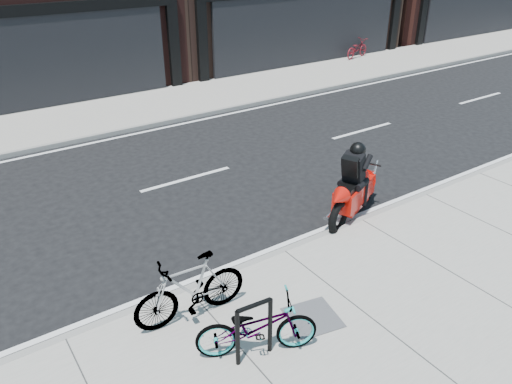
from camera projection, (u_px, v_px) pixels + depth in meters
ground at (229, 213)px, 10.76m from camera, size 120.00×120.00×0.00m
sidewalk_near at (413, 354)px, 7.06m from camera, size 60.00×6.00×0.13m
sidewalk_far at (106, 114)px, 16.41m from camera, size 60.00×3.50×0.13m
bike_rack at (254, 326)px, 6.68m from camera, size 0.56×0.11×0.94m
bicycle_front at (257, 327)px, 6.82m from camera, size 1.79×1.25×0.89m
bicycle_rear at (190, 288)px, 7.42m from camera, size 1.81×0.62×1.07m
motorcycle at (357, 185)px, 10.39m from camera, size 2.16×1.18×1.71m
bicycle_far at (357, 48)px, 23.38m from camera, size 1.70×0.94×0.85m
utility_grate at (313, 317)px, 7.63m from camera, size 0.88×0.88×0.02m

